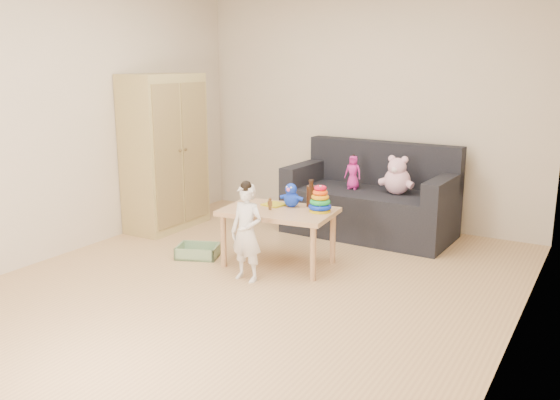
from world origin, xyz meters
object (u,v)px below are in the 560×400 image
Objects in this scene: wardrobe at (165,152)px; toddler at (247,234)px; play_table at (279,237)px; sofa at (369,212)px.

wardrobe reaches higher than toddler.
play_table is at bearing -15.25° from wardrobe.
wardrobe is 0.97× the size of sofa.
sofa is 1.35m from play_table.
wardrobe reaches higher than sofa.
play_table is at bearing 88.78° from toddler.
play_table is 0.48m from toddler.
toddler is (-0.38, -1.76, 0.16)m from sofa.
sofa is at bearing 22.52° from wardrobe.
toddler is (-0.04, -0.46, 0.14)m from play_table.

